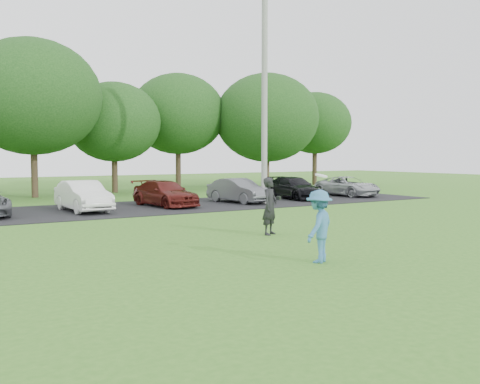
% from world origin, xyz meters
% --- Properties ---
extents(ground, '(100.00, 100.00, 0.00)m').
position_xyz_m(ground, '(0.00, 0.00, 0.00)').
color(ground, '#367020').
rests_on(ground, ground).
extents(parking_lot, '(32.00, 6.50, 0.03)m').
position_xyz_m(parking_lot, '(0.00, 13.00, 0.01)').
color(parking_lot, black).
rests_on(parking_lot, ground).
extents(utility_pole, '(0.28, 0.28, 10.81)m').
position_xyz_m(utility_pole, '(6.48, 11.72, 5.41)').
color(utility_pole, gray).
rests_on(utility_pole, ground).
extents(frisbee_player, '(1.18, 1.02, 1.94)m').
position_xyz_m(frisbee_player, '(-0.35, -0.32, 0.80)').
color(frisbee_player, teal).
rests_on(frisbee_player, ground).
extents(camera_bystander, '(0.73, 0.66, 1.68)m').
position_xyz_m(camera_bystander, '(1.06, 3.54, 0.84)').
color(camera_bystander, black).
rests_on(camera_bystander, ground).
extents(parked_cars, '(27.99, 4.55, 1.25)m').
position_xyz_m(parked_cars, '(-0.14, 12.89, 0.60)').
color(parked_cars, silver).
rests_on(parked_cars, parking_lot).
extents(tree_row, '(42.39, 9.85, 8.64)m').
position_xyz_m(tree_row, '(1.51, 22.76, 4.91)').
color(tree_row, '#38281C').
rests_on(tree_row, ground).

